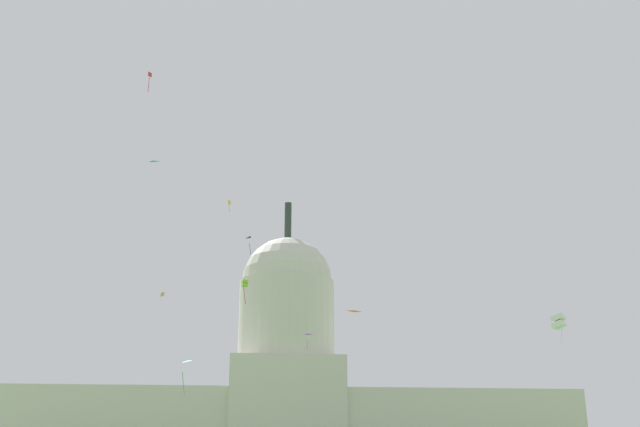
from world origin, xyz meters
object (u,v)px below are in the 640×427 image
at_px(kite_violet_mid, 307,338).
at_px(kite_green_low, 182,367).
at_px(kite_white_low, 559,322).
at_px(kite_orange_mid, 351,313).
at_px(kite_black_high, 251,240).
at_px(capitol_building, 285,404).
at_px(kite_gold_high, 162,294).
at_px(kite_red_high, 150,78).
at_px(kite_cyan_high, 153,162).
at_px(kite_lime_mid, 245,284).
at_px(kite_yellow_high, 229,203).

bearing_deg(kite_violet_mid, kite_green_low, 42.60).
bearing_deg(kite_white_low, kite_orange_mid, 102.37).
distance_m(kite_white_low, kite_black_high, 84.86).
distance_m(capitol_building, kite_gold_high, 46.84).
relative_size(kite_green_low, kite_red_high, 1.19).
height_order(kite_green_low, kite_cyan_high, kite_cyan_high).
distance_m(kite_orange_mid, kite_cyan_high, 69.08).
bearing_deg(kite_gold_high, capitol_building, 120.05).
height_order(kite_orange_mid, kite_gold_high, kite_gold_high).
xyz_separation_m(kite_green_low, kite_violet_mid, (18.66, 25.64, 8.49)).
xyz_separation_m(kite_green_low, kite_cyan_high, (-9.73, 26.71, 40.28)).
relative_size(kite_white_low, kite_green_low, 0.76).
distance_m(kite_lime_mid, kite_red_high, 33.14).
bearing_deg(kite_green_low, kite_cyan_high, 160.53).
bearing_deg(kite_black_high, kite_yellow_high, -0.60).
distance_m(capitol_building, kite_white_low, 123.38).
relative_size(kite_green_low, kite_violet_mid, 1.69).
distance_m(kite_lime_mid, kite_gold_high, 64.28).
bearing_deg(kite_yellow_high, kite_gold_high, 144.00).
distance_m(kite_lime_mid, kite_green_low, 14.62).
height_order(kite_violet_mid, kite_orange_mid, kite_violet_mid).
height_order(kite_white_low, kite_red_high, kite_red_high).
xyz_separation_m(kite_black_high, kite_orange_mid, (11.34, -62.03, -26.42)).
relative_size(kite_green_low, kite_yellow_high, 1.48).
xyz_separation_m(kite_black_high, kite_red_high, (-14.91, -44.95, 10.35)).
xyz_separation_m(kite_orange_mid, kite_cyan_high, (-29.60, 50.12, 37.21)).
height_order(kite_black_high, kite_cyan_high, kite_cyan_high).
bearing_deg(kite_lime_mid, kite_red_high, 74.33).
xyz_separation_m(capitol_building, kite_cyan_high, (-27.69, -59.67, 37.89)).
distance_m(kite_green_low, kite_gold_high, 58.76).
distance_m(kite_violet_mid, kite_yellow_high, 42.14).
bearing_deg(kite_green_low, capitol_building, 128.77).
distance_m(kite_green_low, kite_violet_mid, 32.83).
height_order(kite_lime_mid, kite_red_high, kite_red_high).
bearing_deg(kite_cyan_high, kite_white_low, -36.49).
bearing_deg(kite_orange_mid, kite_lime_mid, -72.62).
relative_size(kite_black_high, kite_green_low, 0.83).
bearing_deg(kite_lime_mid, kite_violet_mid, -31.18).
distance_m(kite_orange_mid, kite_gold_high, 84.65).
distance_m(capitol_building, kite_yellow_high, 55.49).
relative_size(kite_white_low, kite_lime_mid, 0.93).
bearing_deg(kite_gold_high, kite_violet_mid, 25.19).
height_order(kite_black_high, kite_violet_mid, kite_black_high).
bearing_deg(kite_yellow_high, kite_red_high, -115.34).
height_order(kite_black_high, kite_red_high, kite_red_high).
bearing_deg(kite_yellow_high, kite_lime_mid, -100.46).
relative_size(kite_yellow_high, kite_cyan_high, 1.44).
distance_m(kite_black_high, kite_orange_mid, 68.37).
bearing_deg(capitol_building, kite_black_high, -101.17).
height_order(kite_white_low, kite_violet_mid, kite_violet_mid).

